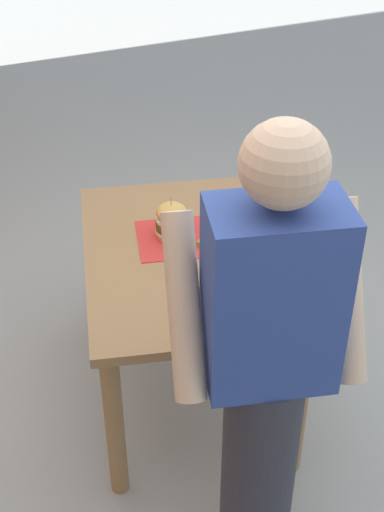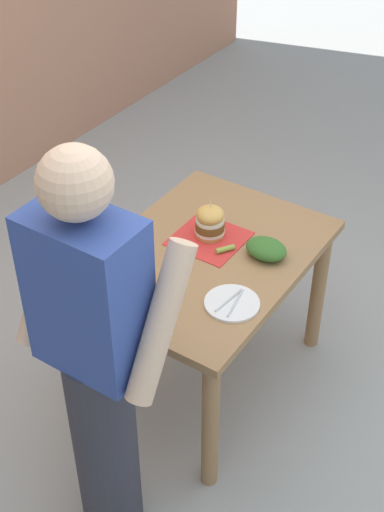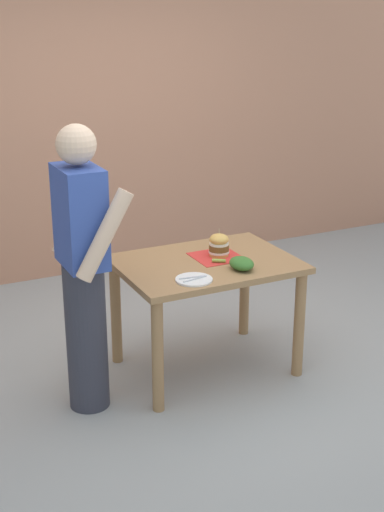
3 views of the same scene
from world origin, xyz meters
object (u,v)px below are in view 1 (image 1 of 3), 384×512
at_px(pickle_spear, 203,239).
at_px(diner_across_table, 266,376).
at_px(patio_table, 188,277).
at_px(side_plate_with_forks, 267,277).
at_px(side_salad, 238,221).
at_px(sandwich, 171,220).

xyz_separation_m(pickle_spear, diner_across_table, (-0.04, 0.89, 0.12)).
bearing_deg(diner_across_table, patio_table, -82.95).
bearing_deg(side_plate_with_forks, side_salad, -83.59).
bearing_deg(diner_across_table, side_plate_with_forks, -104.76).
height_order(pickle_spear, side_salad, side_salad).
bearing_deg(side_plate_with_forks, patio_table, -39.40).
distance_m(sandwich, side_salad, 0.28).
height_order(side_salad, diner_across_table, diner_across_table).
bearing_deg(side_plate_with_forks, diner_across_table, 75.24).
distance_m(sandwich, diner_across_table, 0.97).
relative_size(pickle_spear, side_salad, 0.47).
bearing_deg(side_salad, sandwich, 1.76).
height_order(patio_table, side_plate_with_forks, side_plate_with_forks).
relative_size(side_salad, diner_across_table, 0.11).
xyz_separation_m(patio_table, pickle_spear, (-0.07, -0.05, 0.14)).
bearing_deg(sandwich, pickle_spear, 151.78).
distance_m(pickle_spear, diner_across_table, 0.90).
xyz_separation_m(sandwich, pickle_spear, (-0.12, 0.06, -0.06)).
height_order(sandwich, side_salad, sandwich).
relative_size(sandwich, pickle_spear, 2.14).
xyz_separation_m(patio_table, side_plate_with_forks, (-0.27, 0.22, 0.13)).
bearing_deg(diner_across_table, side_salad, -97.34).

